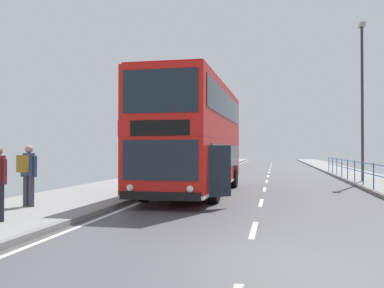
# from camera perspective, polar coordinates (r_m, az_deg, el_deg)

# --- Properties ---
(ground) EXTENTS (15.80, 140.00, 0.20)m
(ground) POSITION_cam_1_polar(r_m,az_deg,el_deg) (7.02, 1.25, -15.01)
(ground) COLOR #4B4B50
(double_decker_bus_main) EXTENTS (3.24, 10.26, 4.35)m
(double_decker_bus_main) POSITION_cam_1_polar(r_m,az_deg,el_deg) (16.78, 0.44, 0.95)
(double_decker_bus_main) COLOR red
(double_decker_bus_main) RESTS_ON ground
(pedestrian_railing_far_kerb) EXTENTS (0.05, 27.25, 1.08)m
(pedestrian_railing_far_kerb) POSITION_cam_1_polar(r_m,az_deg,el_deg) (19.82, 22.90, -3.32)
(pedestrian_railing_far_kerb) COLOR #386BA8
(pedestrian_railing_far_kerb) RESTS_ON ground
(pedestrian_companion) EXTENTS (0.55, 0.55, 1.75)m
(pedestrian_companion) POSITION_cam_1_polar(r_m,az_deg,el_deg) (12.81, -21.49, -3.41)
(pedestrian_companion) COLOR #383842
(pedestrian_companion) RESTS_ON ground
(street_lamp_far_side) EXTENTS (0.28, 0.60, 8.26)m
(street_lamp_far_side) POSITION_cam_1_polar(r_m,az_deg,el_deg) (23.72, 22.21, 6.83)
(street_lamp_far_side) COLOR #38383D
(street_lamp_far_side) RESTS_ON ground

